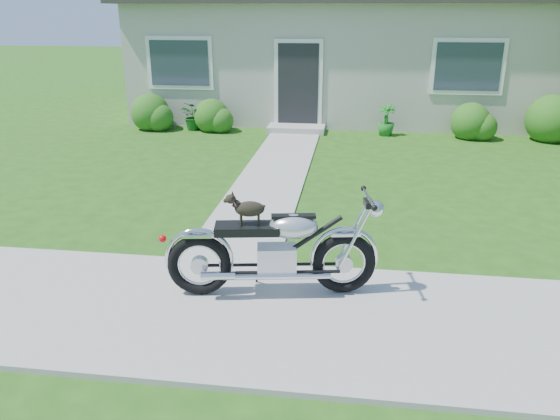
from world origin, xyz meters
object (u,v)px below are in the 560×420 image
object	(u,v)px
house	(361,35)
potted_plant_right	(386,120)
potted_plant_left	(194,116)
motorcycle_with_dog	(277,250)

from	to	relation	value
house	potted_plant_right	bearing A→B (deg)	-78.91
house	potted_plant_right	distance (m)	3.94
potted_plant_right	potted_plant_left	bearing A→B (deg)	180.00
house	motorcycle_with_dog	xyz separation A→B (m)	(-0.81, -11.60, -1.62)
house	motorcycle_with_dog	world-z (taller)	house
potted_plant_left	potted_plant_right	distance (m)	4.75
motorcycle_with_dog	potted_plant_right	bearing A→B (deg)	70.23
potted_plant_left	motorcycle_with_dog	bearing A→B (deg)	-68.17
potted_plant_left	potted_plant_right	world-z (taller)	potted_plant_right
potted_plant_left	motorcycle_with_dog	distance (m)	8.79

